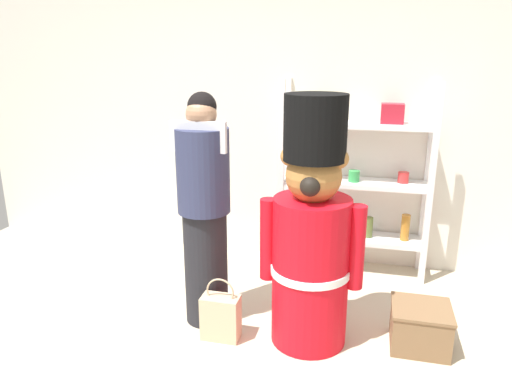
{
  "coord_description": "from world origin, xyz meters",
  "views": [
    {
      "loc": [
        0.68,
        -2.01,
        1.86
      ],
      "look_at": [
        -0.03,
        0.84,
        1.0
      ],
      "focal_mm": 33.2,
      "sensor_mm": 36.0,
      "label": 1
    }
  ],
  "objects_px": {
    "shopping_bag": "(221,317)",
    "display_crate": "(420,327)",
    "teddy_bear_guard": "(311,238)",
    "person_shopper": "(204,210)",
    "merchandise_shelf": "(354,175)"
  },
  "relations": [
    {
      "from": "person_shopper",
      "to": "shopping_bag",
      "type": "relative_size",
      "value": 3.68
    },
    {
      "from": "merchandise_shelf",
      "to": "display_crate",
      "type": "bearing_deg",
      "value": -64.63
    },
    {
      "from": "person_shopper",
      "to": "shopping_bag",
      "type": "distance_m",
      "value": 0.73
    },
    {
      "from": "merchandise_shelf",
      "to": "person_shopper",
      "type": "distance_m",
      "value": 1.46
    },
    {
      "from": "teddy_bear_guard",
      "to": "display_crate",
      "type": "relative_size",
      "value": 4.33
    },
    {
      "from": "shopping_bag",
      "to": "display_crate",
      "type": "height_order",
      "value": "shopping_bag"
    },
    {
      "from": "shopping_bag",
      "to": "display_crate",
      "type": "relative_size",
      "value": 1.17
    },
    {
      "from": "person_shopper",
      "to": "merchandise_shelf",
      "type": "bearing_deg",
      "value": 49.28
    },
    {
      "from": "person_shopper",
      "to": "display_crate",
      "type": "bearing_deg",
      "value": 0.37
    },
    {
      "from": "person_shopper",
      "to": "display_crate",
      "type": "distance_m",
      "value": 1.62
    },
    {
      "from": "teddy_bear_guard",
      "to": "person_shopper",
      "type": "bearing_deg",
      "value": 173.89
    },
    {
      "from": "teddy_bear_guard",
      "to": "shopping_bag",
      "type": "relative_size",
      "value": 3.71
    },
    {
      "from": "person_shopper",
      "to": "display_crate",
      "type": "height_order",
      "value": "person_shopper"
    },
    {
      "from": "shopping_bag",
      "to": "display_crate",
      "type": "xyz_separation_m",
      "value": [
        1.3,
        0.22,
        -0.02
      ]
    },
    {
      "from": "shopping_bag",
      "to": "display_crate",
      "type": "bearing_deg",
      "value": 9.71
    }
  ]
}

